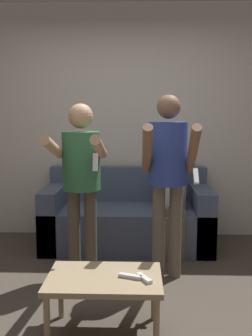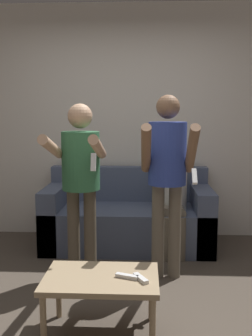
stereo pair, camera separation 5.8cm
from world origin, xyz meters
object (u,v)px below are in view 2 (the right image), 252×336
object	(u,v)px
coffee_table	(101,283)
remote_far	(127,276)
couch	(128,219)
person_seated	(172,191)
person_standing_right	(167,166)
remote_near	(141,278)
person_standing_left	(80,170)

from	to	relation	value
coffee_table	remote_far	xyz separation A→B (m)	(0.17, -0.02, 0.06)
couch	person_seated	xyz separation A→B (m)	(0.47, -0.17, 0.36)
couch	person_seated	size ratio (longest dim) A/B	1.53
person_standing_right	coffee_table	distance (m)	1.24
couch	remote_near	bearing A→B (deg)	-84.96
coffee_table	couch	bearing A→B (deg)	86.93
coffee_table	remote_near	size ratio (longest dim) A/B	5.02
couch	remote_far	world-z (taller)	couch
remote_near	couch	bearing A→B (deg)	95.04
person_standing_left	person_seated	size ratio (longest dim) A/B	1.31
couch	person_standing_right	xyz separation A→B (m)	(0.38, -0.84, 0.71)
remote_near	person_standing_left	bearing A→B (deg)	118.66
person_standing_left	coffee_table	distance (m)	1.15
person_standing_left	remote_near	world-z (taller)	person_standing_left
person_standing_right	remote_near	bearing A→B (deg)	-102.22
remote_far	remote_near	bearing A→B (deg)	-16.27
person_standing_left	remote_near	distance (m)	1.25
person_standing_left	remote_near	bearing A→B (deg)	-61.34
couch	remote_near	world-z (taller)	couch
coffee_table	remote_far	bearing A→B (deg)	-8.40
person_standing_right	person_seated	distance (m)	0.76
person_seated	remote_far	xyz separation A→B (m)	(-0.40, -1.64, -0.23)
remote_far	person_standing_left	bearing A→B (deg)	115.11
person_seated	person_standing_left	bearing A→B (deg)	-141.19
coffee_table	remote_far	distance (m)	0.18
couch	person_standing_right	world-z (taller)	person_standing_right
couch	person_seated	distance (m)	0.62
couch	remote_far	distance (m)	1.82
person_standing_left	remote_far	distance (m)	1.19
couch	person_standing_right	bearing A→B (deg)	-65.94
person_standing_right	person_standing_left	bearing A→B (deg)	-179.42
couch	remote_far	bearing A→B (deg)	-87.69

